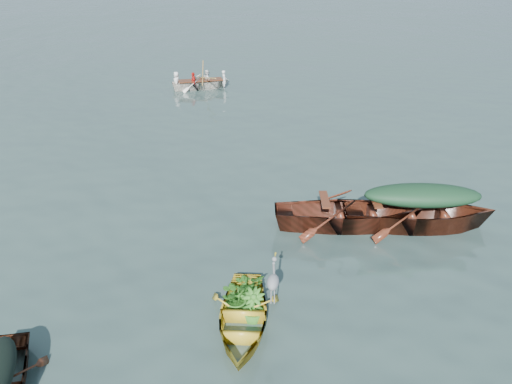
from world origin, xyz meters
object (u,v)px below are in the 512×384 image
yellow_dinghy (242,327)px  green_tarp_boat (417,227)px  heron (273,289)px  rowed_boat (201,89)px  open_wooden_boat (347,227)px

yellow_dinghy → green_tarp_boat: green_tarp_boat is taller
yellow_dinghy → heron: size_ratio=3.38×
green_tarp_boat → rowed_boat: bearing=28.9°
green_tarp_boat → rowed_boat: (-8.40, 11.40, 0.00)m
yellow_dinghy → open_wooden_boat: (1.97, 3.92, 0.00)m
rowed_boat → heron: bearing=176.0°
green_tarp_boat → rowed_boat: size_ratio=1.37×
green_tarp_boat → heron: 5.19m
heron → open_wooden_boat: bearing=64.0°
rowed_boat → heron: 16.34m
green_tarp_boat → heron: bearing=134.7°
yellow_dinghy → green_tarp_boat: size_ratio=0.61×
open_wooden_boat → heron: 4.17m
yellow_dinghy → green_tarp_boat: (3.69, 4.14, 0.00)m
yellow_dinghy → heron: bearing=5.2°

